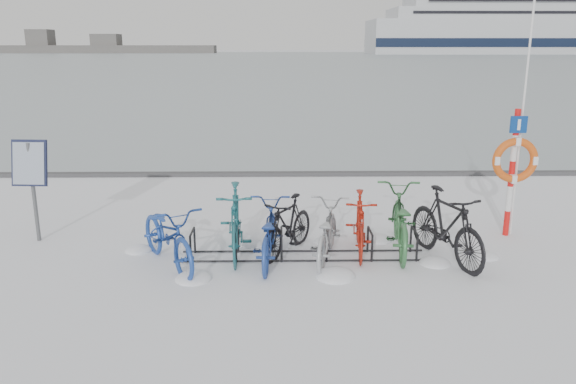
{
  "coord_description": "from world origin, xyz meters",
  "views": [
    {
      "loc": [
        -0.39,
        -8.59,
        3.34
      ],
      "look_at": [
        -0.24,
        0.6,
        0.94
      ],
      "focal_mm": 35.0,
      "sensor_mm": 36.0,
      "label": 1
    }
  ],
  "objects_px": {
    "lifebuoy_station": "(515,160)",
    "cruise_ferry": "(561,18)",
    "bike_rack": "(304,246)",
    "info_board": "(30,169)"
  },
  "relations": [
    {
      "from": "lifebuoy_station",
      "to": "cruise_ferry",
      "type": "height_order",
      "value": "cruise_ferry"
    },
    {
      "from": "bike_rack",
      "to": "lifebuoy_station",
      "type": "distance_m",
      "value": 4.05
    },
    {
      "from": "info_board",
      "to": "cruise_ferry",
      "type": "xyz_separation_m",
      "value": [
        117.91,
        225.17,
        12.63
      ]
    },
    {
      "from": "bike_rack",
      "to": "cruise_ferry",
      "type": "distance_m",
      "value": 253.18
    },
    {
      "from": "info_board",
      "to": "cruise_ferry",
      "type": "bearing_deg",
      "value": 65.94
    },
    {
      "from": "lifebuoy_station",
      "to": "cruise_ferry",
      "type": "distance_m",
      "value": 250.59
    },
    {
      "from": "info_board",
      "to": "lifebuoy_station",
      "type": "height_order",
      "value": "lifebuoy_station"
    },
    {
      "from": "lifebuoy_station",
      "to": "cruise_ferry",
      "type": "xyz_separation_m",
      "value": [
        109.52,
        225.04,
        12.53
      ]
    },
    {
      "from": "bike_rack",
      "to": "lifebuoy_station",
      "type": "relative_size",
      "value": 0.96
    },
    {
      "from": "bike_rack",
      "to": "info_board",
      "type": "height_order",
      "value": "info_board"
    }
  ]
}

